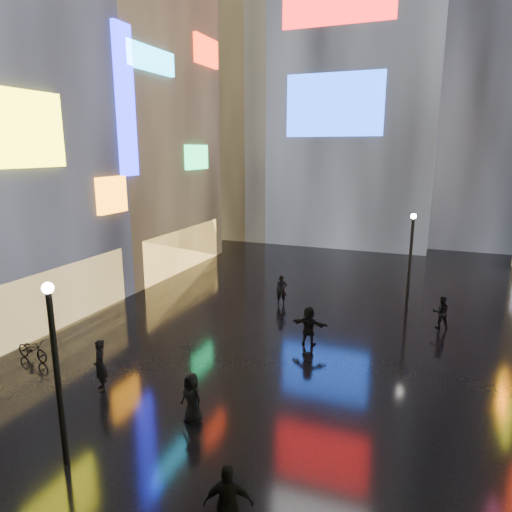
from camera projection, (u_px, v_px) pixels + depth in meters
The scene contains 15 objects.
ground at pixel (313, 318), 23.49m from camera, with size 140.00×140.00×0.00m, color black.
building_left_far at pixel (119, 113), 32.16m from camera, with size 10.28×12.00×22.00m.
tower_main at pixel (355, 8), 41.49m from camera, with size 16.00×14.20×42.00m.
tower_flank_right at pixel (494, 49), 39.93m from camera, with size 12.00×12.00×34.00m, color black.
tower_flank_left at pixel (236, 103), 45.47m from camera, with size 10.00×10.00×26.00m, color black.
lamp_near at pixel (56, 365), 11.92m from camera, with size 0.30×0.30×5.20m.
lamp_far at pixel (410, 255), 24.26m from camera, with size 0.30×0.30×5.20m.
pedestrian_3 at pixel (228, 503), 9.93m from camera, with size 1.09×0.45×1.86m, color black.
pedestrian_4 at pixel (192, 398), 14.35m from camera, with size 0.80×0.52×1.64m, color black.
pedestrian_5 at pixel (309, 326), 20.06m from camera, with size 1.62×0.52×1.75m, color black.
pedestrian_6 at pixel (281, 290), 25.35m from camera, with size 0.60×0.40×1.65m, color black.
pedestrian_7 at pixel (441, 312), 21.97m from camera, with size 0.77×0.60×1.59m, color black.
umbrella_2 at pixel (191, 360), 14.05m from camera, with size 1.05×1.07×0.97m, color black.
bicycle at pixel (33, 349), 18.68m from camera, with size 0.60×1.73×0.91m, color black.
pedestrian_8 at pixel (100, 366), 16.20m from camera, with size 0.70×0.46×1.91m, color black.
Camera 1 is at (5.42, -1.68, 8.44)m, focal length 32.00 mm.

